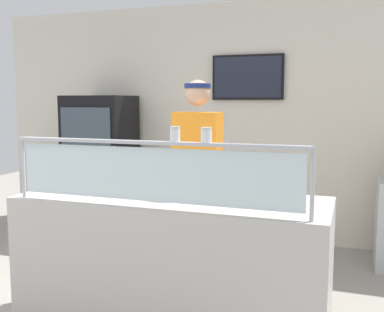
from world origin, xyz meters
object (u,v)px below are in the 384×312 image
object	(u,v)px
pizza_tray	(169,193)
pizza_server	(162,190)
pepper_flake_shaker	(206,136)
drink_fridge	(101,165)
parmesan_shaker	(175,135)
worker_figure	(198,172)

from	to	relation	value
pizza_tray	pizza_server	distance (m)	0.05
pizza_server	pepper_flake_shaker	size ratio (longest dim) A/B	3.19
pepper_flake_shaker	drink_fridge	world-z (taller)	drink_fridge
pizza_tray	pizza_server	size ratio (longest dim) A/B	1.52
parmesan_shaker	worker_figure	xyz separation A→B (m)	(-0.22, 1.05, -0.39)
pizza_tray	worker_figure	bearing A→B (deg)	92.58
pizza_server	worker_figure	distance (m)	0.72
pizza_tray	pepper_flake_shaker	world-z (taller)	pepper_flake_shaker
pizza_server	worker_figure	xyz separation A→B (m)	(0.01, 0.72, 0.02)
pizza_tray	pepper_flake_shaker	bearing A→B (deg)	-42.92
worker_figure	parmesan_shaker	bearing A→B (deg)	-78.16
pizza_server	drink_fridge	xyz separation A→B (m)	(-1.62, 1.90, -0.16)
pizza_tray	pizza_server	xyz separation A→B (m)	(-0.04, -0.02, 0.02)
parmesan_shaker	worker_figure	distance (m)	1.15
pizza_server	pepper_flake_shaker	distance (m)	0.67
pizza_tray	parmesan_shaker	bearing A→B (deg)	-61.80
parmesan_shaker	drink_fridge	size ratio (longest dim) A/B	0.05
parmesan_shaker	worker_figure	world-z (taller)	worker_figure
worker_figure	drink_fridge	size ratio (longest dim) A/B	1.07
pepper_flake_shaker	worker_figure	world-z (taller)	worker_figure
drink_fridge	worker_figure	bearing A→B (deg)	-36.06
pizza_tray	worker_figure	size ratio (longest dim) A/B	0.24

